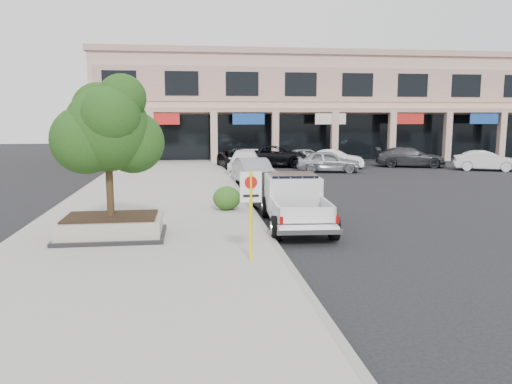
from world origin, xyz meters
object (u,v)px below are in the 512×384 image
Objects in this scene: no_parking_sign at (251,203)px; lot_car_a at (328,161)px; curb_car_d at (238,159)px; curb_car_a at (272,190)px; curb_car_c at (245,162)px; pickup_truck at (296,202)px; lot_car_f at (486,161)px; planter_tree at (113,130)px; lot_car_e at (307,156)px; planter at (112,227)px; lot_car_b at (335,159)px; lot_car_d at (274,156)px; curb_car_b at (254,172)px; lot_car_c at (410,157)px.

no_parking_sign is 22.33m from lot_car_a.
no_parking_sign reaches higher than curb_car_d.
curb_car_a reaches higher than curb_car_c.
curb_car_c reaches higher than lot_car_a.
no_parking_sign reaches higher than pickup_truck.
pickup_truck is 3.70m from curb_car_a.
curb_car_d is 17.53m from lot_car_f.
lot_car_e is (11.46, 23.05, -2.75)m from planter_tree.
planter is at bearing -112.89° from curb_car_d.
curb_car_c is at bearing 81.62° from curb_car_a.
lot_car_a is (5.81, 16.59, -0.15)m from pickup_truck.
lot_car_b is (7.24, 15.26, -0.08)m from curb_car_a.
no_parking_sign is 0.55× the size of lot_car_b.
no_parking_sign is (3.78, -3.13, -1.78)m from planter_tree.
planter_tree is at bearing -100.78° from curb_car_c.
lot_car_a is (11.69, 17.74, -2.68)m from planter_tree.
lot_car_d is (2.99, 17.04, 0.03)m from curb_car_a.
pickup_truck is at bearing -93.57° from curb_car_a.
lot_car_c is at bearing 26.74° from curb_car_b.
lot_car_a is 2.65m from lot_car_b.
lot_car_f is (23.15, 17.39, 0.22)m from planter.
lot_car_f is (17.08, -0.55, -0.07)m from curb_car_c.
curb_car_a is 12.95m from curb_car_c.
curb_car_c is at bearing 71.30° from planter.
lot_car_b is (1.20, 2.36, -0.05)m from lot_car_a.
lot_car_c is (13.18, 15.54, -0.03)m from curb_car_a.
curb_car_a reaches higher than planter.
curb_car_c is at bearing 81.41° from curb_car_b.
curb_car_a is (-0.23, 3.69, -0.11)m from pickup_truck.
planter_tree is 1.02× the size of lot_car_e.
curb_car_d is at bearing 132.07° from lot_car_d.
curb_car_b is (5.90, 11.82, 0.28)m from planter.
planter is at bearing 151.60° from lot_car_e.
curb_car_a reaches higher than curb_car_d.
no_parking_sign is 0.44× the size of curb_car_d.
no_parking_sign is at bearing 160.74° from lot_car_f.
no_parking_sign is (3.92, -2.97, 1.16)m from planter.
lot_car_f is (17.36, 12.39, -0.07)m from curb_car_a.
pickup_truck reaches higher than planter.
curb_car_c is (2.15, 20.91, -0.87)m from no_parking_sign.
lot_car_c is at bearing 57.38° from no_parking_sign.
curb_car_c is 7.33m from lot_car_b.
curb_car_d is at bearing 78.70° from lot_car_a.
curb_car_b is 0.87× the size of curb_car_d.
curb_car_b is 1.10× the size of lot_car_b.
pickup_truck is at bearing 11.03° from planter_tree.
pickup_truck is at bearing -174.12° from lot_car_d.
curb_car_d is (0.10, 15.46, -0.04)m from curb_car_a.
lot_car_d is (8.78, 22.03, 0.33)m from planter.
no_parking_sign is 24.97m from lot_car_b.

